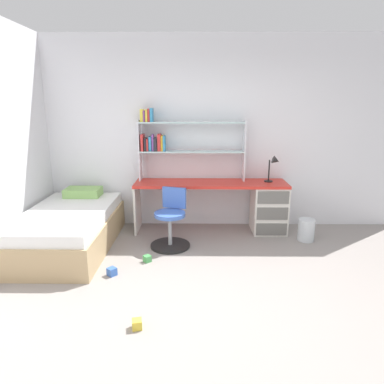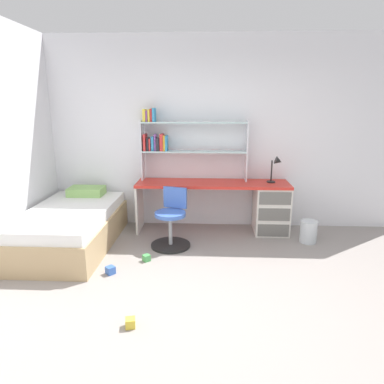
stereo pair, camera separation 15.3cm
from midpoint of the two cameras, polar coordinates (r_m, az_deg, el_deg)
The scene contains 11 objects.
ground_plane at distance 3.26m, azimuth 5.16°, elevation -19.91°, with size 5.82×5.78×0.02m, color gray.
room_shell at distance 4.07m, azimuth -12.59°, elevation 7.96°, with size 5.82×5.78×2.78m.
desk at distance 5.05m, azimuth 10.99°, elevation -1.95°, with size 2.17×0.53×0.73m.
bookshelf_hutch at distance 4.98m, azimuth -1.42°, elevation 8.72°, with size 1.53×0.22×1.03m.
desk_lamp at distance 4.98m, azimuth 14.75°, elevation 4.31°, with size 0.20×0.17×0.38m.
swivel_chair at distance 4.51m, azimuth -2.50°, elevation -5.38°, with size 0.52×0.52×0.76m.
bed_platform at distance 4.76m, azimuth -18.61°, elevation -5.54°, with size 1.06×1.85×0.63m.
waste_bin at distance 4.95m, azimuth 19.62°, elevation -6.21°, with size 0.23×0.23×0.30m, color silver.
toy_block_yellow_0 at distance 3.12m, azimuth -8.73°, elevation -20.69°, with size 0.08×0.08×0.08m, color gold.
toy_block_blue_1 at distance 3.97m, azimuth -12.30°, elevation -12.57°, with size 0.09×0.09×0.09m, color #3860B7.
toy_block_green_2 at distance 4.20m, azimuth -6.52°, elevation -10.83°, with size 0.08×0.08×0.08m, color #479E51.
Camera 2 is at (-0.07, -2.68, 1.83)m, focal length 32.13 mm.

